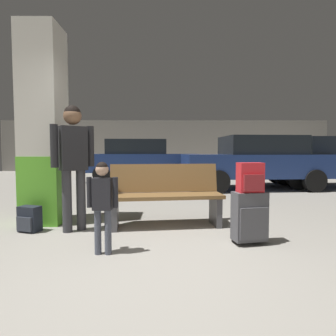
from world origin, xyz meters
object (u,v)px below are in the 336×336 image
(suitcase, at_px, (250,217))
(bench, at_px, (166,195))
(backpack_dark_floor, at_px, (29,219))
(parked_car_near, at_px, (256,161))
(parked_car_side, at_px, (330,160))
(child, at_px, (102,198))
(adult, at_px, (73,154))
(structural_pillar, at_px, (44,127))
(parked_car_far, at_px, (140,159))
(backpack_bright, at_px, (250,178))

(suitcase, bearing_deg, bench, 140.19)
(backpack_dark_floor, relative_size, parked_car_near, 0.08)
(parked_car_side, bearing_deg, child, -135.59)
(bench, bearing_deg, adult, -167.73)
(structural_pillar, distance_m, child, 1.95)
(bench, bearing_deg, parked_car_near, 56.57)
(bench, distance_m, parked_car_side, 6.78)
(backpack_dark_floor, relative_size, parked_car_side, 0.08)
(parked_car_far, relative_size, parked_car_side, 1.01)
(backpack_bright, relative_size, child, 0.35)
(suitcase, distance_m, parked_car_far, 7.28)
(backpack_bright, height_order, adult, adult)
(child, distance_m, parked_car_far, 7.32)
(structural_pillar, bearing_deg, parked_car_near, 40.29)
(backpack_bright, bearing_deg, structural_pillar, 160.19)
(structural_pillar, relative_size, backpack_dark_floor, 8.56)
(structural_pillar, relative_size, adult, 1.73)
(backpack_bright, height_order, child, child)
(child, distance_m, backpack_dark_floor, 1.50)
(backpack_bright, distance_m, child, 1.66)
(adult, bearing_deg, backpack_bright, -13.83)
(structural_pillar, relative_size, child, 3.01)
(bench, distance_m, adult, 1.40)
(parked_car_near, bearing_deg, parked_car_side, 12.25)
(structural_pillar, bearing_deg, child, -48.30)
(backpack_dark_floor, xyz_separation_m, parked_car_side, (6.90, 4.79, 0.64))
(backpack_bright, bearing_deg, child, -169.31)
(backpack_bright, relative_size, parked_car_far, 0.08)
(suitcase, bearing_deg, child, -169.29)
(adult, bearing_deg, suitcase, -13.82)
(suitcase, bearing_deg, adult, 166.18)
(adult, bearing_deg, backpack_dark_floor, -177.17)
(backpack_dark_floor, distance_m, parked_car_side, 8.42)
(suitcase, xyz_separation_m, parked_car_far, (-1.94, 7.01, 0.48))
(child, relative_size, parked_car_far, 0.23)
(parked_car_far, distance_m, parked_car_side, 6.27)
(parked_car_side, height_order, parked_car_near, same)
(adult, height_order, parked_car_side, adult)
(structural_pillar, xyz_separation_m, child, (1.17, -1.31, -0.85))
(backpack_bright, height_order, backpack_dark_floor, backpack_bright)
(parked_car_side, bearing_deg, bench, -138.49)
(child, bearing_deg, suitcase, 10.71)
(suitcase, relative_size, child, 0.63)
(suitcase, bearing_deg, parked_car_side, 52.27)
(adult, distance_m, backpack_dark_floor, 1.06)
(child, xyz_separation_m, backpack_dark_floor, (-1.18, 0.82, -0.43))
(bench, xyz_separation_m, adult, (-1.23, -0.27, 0.60))
(structural_pillar, relative_size, parked_car_near, 0.69)
(parked_car_far, height_order, parked_car_side, same)
(backpack_bright, relative_size, backpack_dark_floor, 1.00)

